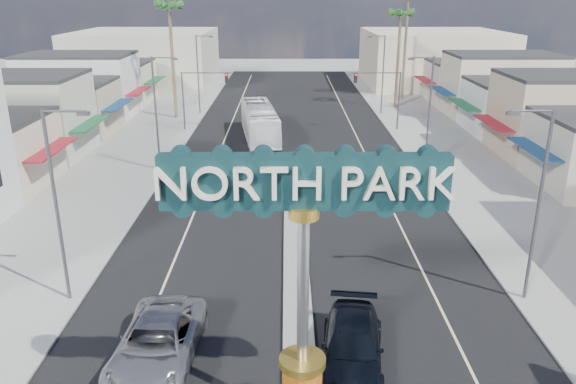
{
  "coord_description": "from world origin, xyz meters",
  "views": [
    {
      "loc": [
        -0.51,
        -12.97,
        13.54
      ],
      "look_at": [
        -0.42,
        12.98,
        4.27
      ],
      "focal_mm": 35.0,
      "sensor_mm": 36.0,
      "label": 1
    }
  ],
  "objects_px": {
    "suv_left": "(157,344)",
    "palm_left_far": "(169,12)",
    "streetlight_r_mid": "(427,108)",
    "car_parked_left": "(215,183)",
    "traffic_signal_right": "(382,89)",
    "streetlight_r_far": "(382,71)",
    "streetlight_l_mid": "(158,108)",
    "palm_right_far": "(408,2)",
    "streetlight_r_near": "(536,198)",
    "city_bus": "(260,122)",
    "streetlight_l_far": "(199,71)",
    "suv_right": "(352,346)",
    "palm_right_mid": "(401,18)",
    "traffic_signal_left": "(200,89)",
    "gateway_sign": "(303,264)",
    "streetlight_l_near": "(59,198)"
  },
  "relations": [
    {
      "from": "car_parked_left",
      "to": "suv_right",
      "type": "bearing_deg",
      "value": -71.47
    },
    {
      "from": "city_bus",
      "to": "traffic_signal_left",
      "type": "bearing_deg",
      "value": 142.97
    },
    {
      "from": "streetlight_l_far",
      "to": "streetlight_r_mid",
      "type": "height_order",
      "value": "same"
    },
    {
      "from": "palm_right_mid",
      "to": "traffic_signal_left",
      "type": "bearing_deg",
      "value": -151.58
    },
    {
      "from": "gateway_sign",
      "to": "palm_right_mid",
      "type": "xyz_separation_m",
      "value": [
        13.0,
        54.02,
        4.67
      ]
    },
    {
      "from": "suv_right",
      "to": "car_parked_left",
      "type": "distance_m",
      "value": 20.65
    },
    {
      "from": "suv_right",
      "to": "streetlight_r_far",
      "type": "bearing_deg",
      "value": 87.05
    },
    {
      "from": "streetlight_l_mid",
      "to": "palm_left_far",
      "type": "bearing_deg",
      "value": 97.31
    },
    {
      "from": "streetlight_l_mid",
      "to": "suv_right",
      "type": "xyz_separation_m",
      "value": [
        12.43,
        -24.84,
        -4.24
      ]
    },
    {
      "from": "suv_left",
      "to": "traffic_signal_right",
      "type": "bearing_deg",
      "value": 71.76
    },
    {
      "from": "streetlight_l_mid",
      "to": "palm_right_mid",
      "type": "xyz_separation_m",
      "value": [
        23.43,
        26.0,
        5.54
      ]
    },
    {
      "from": "streetlight_l_mid",
      "to": "city_bus",
      "type": "relative_size",
      "value": 0.75
    },
    {
      "from": "streetlight_l_mid",
      "to": "palm_left_far",
      "type": "distance_m",
      "value": 21.16
    },
    {
      "from": "streetlight_r_near",
      "to": "suv_right",
      "type": "xyz_separation_m",
      "value": [
        -8.43,
        -4.84,
        -4.24
      ]
    },
    {
      "from": "streetlight_l_mid",
      "to": "palm_right_mid",
      "type": "relative_size",
      "value": 0.74
    },
    {
      "from": "streetlight_l_mid",
      "to": "traffic_signal_left",
      "type": "bearing_deg",
      "value": 84.9
    },
    {
      "from": "traffic_signal_right",
      "to": "city_bus",
      "type": "relative_size",
      "value": 0.5
    },
    {
      "from": "suv_left",
      "to": "palm_left_far",
      "type": "bearing_deg",
      "value": 102.03
    },
    {
      "from": "traffic_signal_left",
      "to": "car_parked_left",
      "type": "distance_m",
      "value": 20.23
    },
    {
      "from": "city_bus",
      "to": "palm_right_mid",
      "type": "bearing_deg",
      "value": 35.92
    },
    {
      "from": "streetlight_r_mid",
      "to": "suv_left",
      "type": "xyz_separation_m",
      "value": [
        -15.88,
        -24.74,
        -4.18
      ]
    },
    {
      "from": "streetlight_r_near",
      "to": "suv_right",
      "type": "distance_m",
      "value": 10.61
    },
    {
      "from": "streetlight_r_far",
      "to": "palm_right_far",
      "type": "relative_size",
      "value": 0.64
    },
    {
      "from": "palm_left_far",
      "to": "streetlight_r_far",
      "type": "bearing_deg",
      "value": 4.88
    },
    {
      "from": "city_bus",
      "to": "palm_left_far",
      "type": "bearing_deg",
      "value": 128.64
    },
    {
      "from": "suv_left",
      "to": "palm_right_mid",
      "type": "bearing_deg",
      "value": 72.47
    },
    {
      "from": "streetlight_r_mid",
      "to": "palm_left_far",
      "type": "relative_size",
      "value": 0.69
    },
    {
      "from": "car_parked_left",
      "to": "city_bus",
      "type": "relative_size",
      "value": 0.44
    },
    {
      "from": "traffic_signal_left",
      "to": "palm_right_mid",
      "type": "xyz_separation_m",
      "value": [
        22.18,
        12.01,
        6.33
      ]
    },
    {
      "from": "streetlight_l_mid",
      "to": "streetlight_l_far",
      "type": "distance_m",
      "value": 22.0
    },
    {
      "from": "streetlight_r_mid",
      "to": "suv_left",
      "type": "bearing_deg",
      "value": -122.69
    },
    {
      "from": "streetlight_r_near",
      "to": "city_bus",
      "type": "height_order",
      "value": "streetlight_r_near"
    },
    {
      "from": "streetlight_r_mid",
      "to": "car_parked_left",
      "type": "relative_size",
      "value": 1.72
    },
    {
      "from": "suv_right",
      "to": "city_bus",
      "type": "height_order",
      "value": "city_bus"
    },
    {
      "from": "streetlight_l_near",
      "to": "streetlight_r_near",
      "type": "bearing_deg",
      "value": 0.0
    },
    {
      "from": "palm_right_mid",
      "to": "suv_right",
      "type": "xyz_separation_m",
      "value": [
        -11.0,
        -50.84,
        -9.77
      ]
    },
    {
      "from": "streetlight_l_mid",
      "to": "palm_right_far",
      "type": "xyz_separation_m",
      "value": [
        25.43,
        32.0,
        7.32
      ]
    },
    {
      "from": "streetlight_r_far",
      "to": "gateway_sign",
      "type": "bearing_deg",
      "value": -101.78
    },
    {
      "from": "palm_right_far",
      "to": "traffic_signal_left",
      "type": "bearing_deg",
      "value": -143.33
    },
    {
      "from": "traffic_signal_right",
      "to": "suv_left",
      "type": "bearing_deg",
      "value": -110.69
    },
    {
      "from": "gateway_sign",
      "to": "palm_right_far",
      "type": "relative_size",
      "value": 0.65
    },
    {
      "from": "gateway_sign",
      "to": "car_parked_left",
      "type": "distance_m",
      "value": 23.63
    },
    {
      "from": "palm_left_far",
      "to": "streetlight_r_mid",
      "type": "bearing_deg",
      "value": -40.48
    },
    {
      "from": "traffic_signal_right",
      "to": "traffic_signal_left",
      "type": "bearing_deg",
      "value": 180.0
    },
    {
      "from": "streetlight_l_far",
      "to": "streetlight_r_near",
      "type": "height_order",
      "value": "same"
    },
    {
      "from": "palm_left_far",
      "to": "suv_left",
      "type": "bearing_deg",
      "value": -80.42
    },
    {
      "from": "palm_right_far",
      "to": "streetlight_r_far",
      "type": "bearing_deg",
      "value": -114.55
    },
    {
      "from": "streetlight_l_far",
      "to": "car_parked_left",
      "type": "xyz_separation_m",
      "value": [
        4.93,
        -27.6,
        -4.17
      ]
    },
    {
      "from": "traffic_signal_right",
      "to": "streetlight_r_far",
      "type": "relative_size",
      "value": 0.67
    },
    {
      "from": "suv_right",
      "to": "car_parked_left",
      "type": "relative_size",
      "value": 1.09
    }
  ]
}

